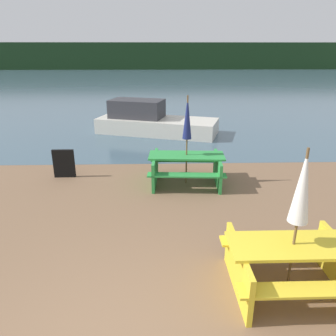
% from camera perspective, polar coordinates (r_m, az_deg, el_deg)
% --- Properties ---
extents(water, '(60.00, 50.00, 0.00)m').
position_cam_1_polar(water, '(34.24, -2.65, 14.80)').
color(water, '#425B6B').
rests_on(water, ground_plane).
extents(far_treeline, '(80.00, 1.60, 4.00)m').
position_cam_1_polar(far_treeline, '(54.10, -2.40, 18.90)').
color(far_treeline, '#193319').
rests_on(far_treeline, water).
extents(picnic_table_yellow, '(1.74, 1.39, 0.73)m').
position_cam_1_polar(picnic_table_yellow, '(4.99, 20.62, -14.98)').
color(picnic_table_yellow, yellow).
rests_on(picnic_table_yellow, ground_plane).
extents(picnic_table_green, '(1.92, 1.49, 0.75)m').
position_cam_1_polar(picnic_table_green, '(8.12, 3.21, 0.36)').
color(picnic_table_green, green).
rests_on(picnic_table_green, ground_plane).
extents(umbrella_white, '(0.26, 0.26, 2.08)m').
position_cam_1_polar(umbrella_white, '(4.47, 22.36, -3.15)').
color(umbrella_white, brown).
rests_on(umbrella_white, ground_plane).
extents(umbrella_navy, '(0.22, 0.22, 2.19)m').
position_cam_1_polar(umbrella_navy, '(7.80, 3.37, 8.57)').
color(umbrella_navy, brown).
rests_on(umbrella_navy, ground_plane).
extents(boat, '(4.96, 3.01, 1.29)m').
position_cam_1_polar(boat, '(13.15, -2.84, 8.14)').
color(boat, beige).
rests_on(boat, water).
extents(signboard, '(0.55, 0.08, 0.75)m').
position_cam_1_polar(signboard, '(8.95, -17.67, 0.75)').
color(signboard, black).
rests_on(signboard, ground_plane).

